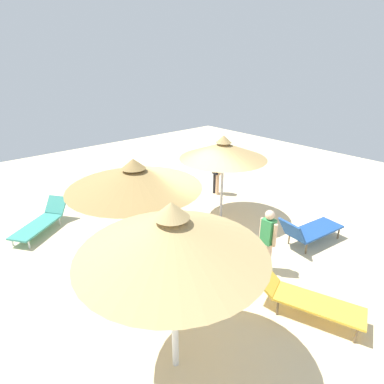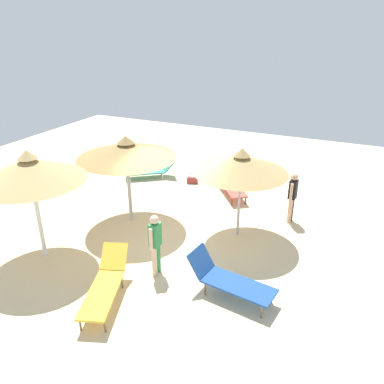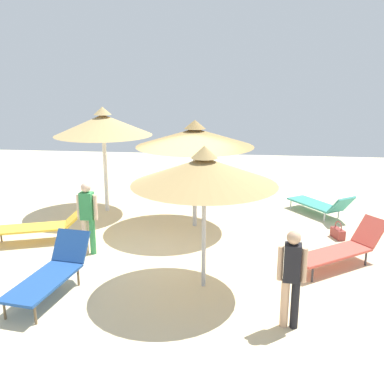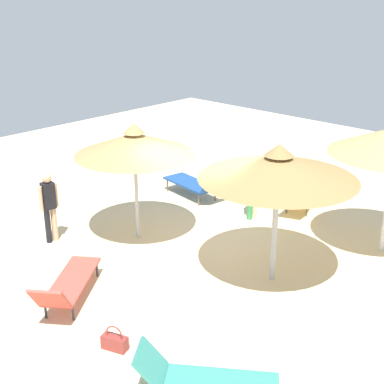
# 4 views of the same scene
# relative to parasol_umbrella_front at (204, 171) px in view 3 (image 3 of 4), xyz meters

# --- Properties ---
(ground) EXTENTS (24.00, 24.00, 0.10)m
(ground) POSITION_rel_parasol_umbrella_front_xyz_m (-0.71, 1.71, -2.27)
(ground) COLOR beige
(parasol_umbrella_front) EXTENTS (2.62, 2.62, 2.67)m
(parasol_umbrella_front) POSITION_rel_parasol_umbrella_front_xyz_m (0.00, 0.00, 0.00)
(parasol_umbrella_front) COLOR #B2B2B7
(parasol_umbrella_front) RESTS_ON ground
(parasol_umbrella_near_left) EXTENTS (2.97, 2.97, 2.75)m
(parasol_umbrella_near_left) POSITION_rel_parasol_umbrella_front_xyz_m (-0.53, 3.36, 0.10)
(parasol_umbrella_near_left) COLOR #B2B2B7
(parasol_umbrella_near_left) RESTS_ON ground
(parasol_umbrella_edge) EXTENTS (2.72, 2.72, 2.97)m
(parasol_umbrella_edge) POSITION_rel_parasol_umbrella_front_xyz_m (-3.20, 4.37, 0.25)
(parasol_umbrella_edge) COLOR white
(parasol_umbrella_edge) RESTS_ON ground
(lounge_chair_far_right) EXTENTS (2.14, 1.80, 0.89)m
(lounge_chair_far_right) POSITION_rel_parasol_umbrella_front_xyz_m (2.75, 1.21, -1.82)
(lounge_chair_far_right) COLOR #CC4C3F
(lounge_chair_far_right) RESTS_ON ground
(lounge_chair_back) EXTENTS (0.96, 2.09, 0.93)m
(lounge_chair_back) POSITION_rel_parasol_umbrella_front_xyz_m (-2.69, -0.64, -1.78)
(lounge_chair_back) COLOR #1E478C
(lounge_chair_back) RESTS_ON ground
(lounge_chair_near_right) EXTENTS (2.26, 1.32, 0.85)m
(lounge_chair_near_right) POSITION_rel_parasol_umbrella_front_xyz_m (-3.95, 1.80, -1.79)
(lounge_chair_near_right) COLOR gold
(lounge_chair_near_right) RESTS_ON ground
(lounge_chair_far_left) EXTENTS (1.67, 1.98, 0.74)m
(lounge_chair_far_left) POSITION_rel_parasol_umbrella_front_xyz_m (2.87, 4.60, -1.89)
(lounge_chair_far_left) COLOR teal
(lounge_chair_far_left) RESTS_ON ground
(person_standing_center) EXTENTS (0.44, 0.25, 1.62)m
(person_standing_center) POSITION_rel_parasol_umbrella_front_xyz_m (1.47, -1.24, -1.30)
(person_standing_center) COLOR tan
(person_standing_center) RESTS_ON ground
(person_standing_front) EXTENTS (0.46, 0.23, 1.62)m
(person_standing_front) POSITION_rel_parasol_umbrella_front_xyz_m (-2.64, 1.24, -1.29)
(person_standing_front) COLOR beige
(person_standing_front) RESTS_ON ground
(handbag) EXTENTS (0.31, 0.45, 0.43)m
(handbag) POSITION_rel_parasol_umbrella_front_xyz_m (3.01, 2.84, -2.08)
(handbag) COLOR maroon
(handbag) RESTS_ON ground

